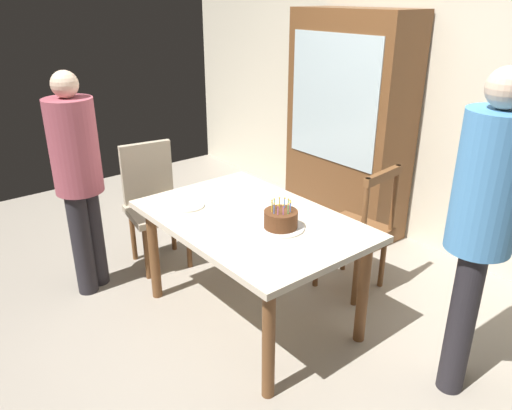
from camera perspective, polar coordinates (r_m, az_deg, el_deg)
ground at (r=3.44m, az=-0.54°, el=-12.58°), size 6.40×6.40×0.00m
back_wall at (r=4.26m, az=19.77°, el=12.26°), size 6.40×0.10×2.60m
dining_table at (r=3.11m, az=-0.58°, el=-2.99°), size 1.43×0.95×0.73m
birthday_cake at (r=2.91m, az=2.86°, el=-1.79°), size 0.28×0.28×0.18m
plate_near_celebrant at (r=3.26m, az=-7.85°, el=-0.06°), size 0.22×0.22×0.01m
plate_far_side at (r=3.24m, az=1.58°, el=0.07°), size 0.22×0.22×0.01m
fork_near_celebrant at (r=3.39m, az=-9.16°, el=0.76°), size 0.18×0.02×0.01m
fork_far_side at (r=3.36m, az=-0.15°, el=0.87°), size 0.18×0.06×0.01m
chair_spindle_back at (r=3.58m, az=11.37°, el=-3.00°), size 0.48×0.48×0.95m
chair_upholstered at (r=3.96m, az=-11.67°, el=0.78°), size 0.51×0.50×0.95m
person_celebrant at (r=3.56m, az=-19.75°, el=3.47°), size 0.32×0.32×1.57m
person_guest at (r=2.66m, az=24.44°, el=-1.68°), size 0.32×0.32×1.73m
china_cabinet at (r=4.44m, az=10.55°, el=9.02°), size 1.10×0.45×1.90m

